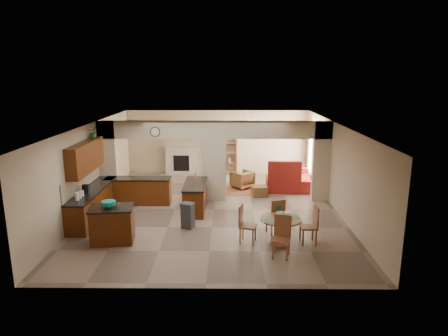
{
  "coord_description": "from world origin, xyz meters",
  "views": [
    {
      "loc": [
        0.46,
        -12.5,
        4.36
      ],
      "look_at": [
        0.33,
        0.3,
        1.33
      ],
      "focal_mm": 32.0,
      "sensor_mm": 36.0,
      "label": 1
    }
  ],
  "objects_px": {
    "dining_table": "(281,227)",
    "armchair": "(242,179)",
    "kitchen_island": "(112,225)",
    "sofa": "(299,177)"
  },
  "relations": [
    {
      "from": "dining_table",
      "to": "armchair",
      "type": "relative_size",
      "value": 1.4
    },
    {
      "from": "kitchen_island",
      "to": "sofa",
      "type": "height_order",
      "value": "kitchen_island"
    },
    {
      "from": "sofa",
      "to": "armchair",
      "type": "distance_m",
      "value": 2.3
    },
    {
      "from": "kitchen_island",
      "to": "armchair",
      "type": "height_order",
      "value": "kitchen_island"
    },
    {
      "from": "dining_table",
      "to": "armchair",
      "type": "height_order",
      "value": "dining_table"
    },
    {
      "from": "kitchen_island",
      "to": "dining_table",
      "type": "bearing_deg",
      "value": -8.58
    },
    {
      "from": "dining_table",
      "to": "sofa",
      "type": "height_order",
      "value": "dining_table"
    },
    {
      "from": "sofa",
      "to": "armchair",
      "type": "relative_size",
      "value": 3.17
    },
    {
      "from": "kitchen_island",
      "to": "armchair",
      "type": "bearing_deg",
      "value": 48.2
    },
    {
      "from": "kitchen_island",
      "to": "sofa",
      "type": "relative_size",
      "value": 0.51
    }
  ]
}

